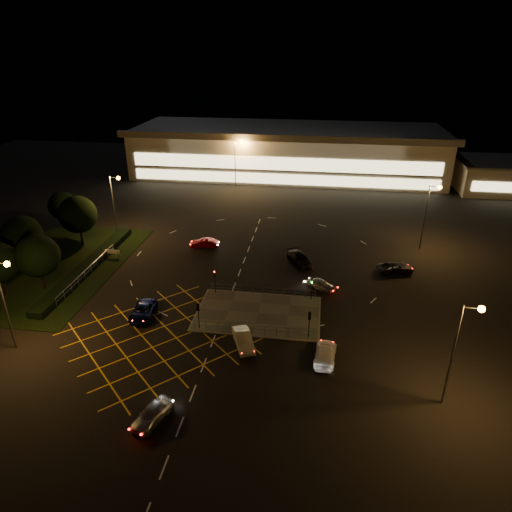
# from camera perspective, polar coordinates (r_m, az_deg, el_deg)

# --- Properties ---
(ground) EXTENTS (180.00, 180.00, 0.00)m
(ground) POSITION_cam_1_polar(r_m,az_deg,el_deg) (55.55, -1.50, -5.97)
(ground) COLOR black
(ground) RESTS_ON ground
(pedestrian_island) EXTENTS (14.00, 9.00, 0.12)m
(pedestrian_island) POSITION_cam_1_polar(r_m,az_deg,el_deg) (53.58, 0.27, -7.18)
(pedestrian_island) COLOR #4C4944
(pedestrian_island) RESTS_ON ground
(grass_verge) EXTENTS (18.00, 30.00, 0.08)m
(grass_verge) POSITION_cam_1_polar(r_m,az_deg,el_deg) (70.19, -23.78, -1.23)
(grass_verge) COLOR black
(grass_verge) RESTS_ON ground
(hedge) EXTENTS (2.00, 26.00, 1.00)m
(hedge) POSITION_cam_1_polar(r_m,az_deg,el_deg) (67.55, -20.22, -1.18)
(hedge) COLOR black
(hedge) RESTS_ON ground
(supermarket) EXTENTS (72.00, 26.50, 10.50)m
(supermarket) POSITION_cam_1_polar(r_m,az_deg,el_deg) (111.57, 3.92, 13.03)
(supermarket) COLOR beige
(supermarket) RESTS_ON ground
(retail_unit_a) EXTENTS (18.80, 14.80, 6.35)m
(retail_unit_a) POSITION_cam_1_polar(r_m,az_deg,el_deg) (110.62, 28.30, 8.88)
(retail_unit_a) COLOR beige
(retail_unit_a) RESTS_ON ground
(streetlight_sw) EXTENTS (1.78, 0.56, 10.03)m
(streetlight_sw) POSITION_cam_1_polar(r_m,az_deg,el_deg) (50.91, -28.85, -4.04)
(streetlight_sw) COLOR slate
(streetlight_sw) RESTS_ON ground
(streetlight_se) EXTENTS (1.78, 0.56, 10.03)m
(streetlight_se) POSITION_cam_1_polar(r_m,az_deg,el_deg) (41.45, 24.24, -9.71)
(streetlight_se) COLOR slate
(streetlight_se) RESTS_ON ground
(streetlight_nw) EXTENTS (1.78, 0.56, 10.03)m
(streetlight_nw) POSITION_cam_1_polar(r_m,az_deg,el_deg) (75.52, -17.22, 6.98)
(streetlight_nw) COLOR slate
(streetlight_nw) RESTS_ON ground
(streetlight_ne) EXTENTS (1.78, 0.56, 10.03)m
(streetlight_ne) POSITION_cam_1_polar(r_m,az_deg,el_deg) (72.24, 20.86, 5.64)
(streetlight_ne) COLOR slate
(streetlight_ne) RESTS_ON ground
(streetlight_far_left) EXTENTS (1.78, 0.56, 10.03)m
(streetlight_far_left) POSITION_cam_1_polar(r_m,az_deg,el_deg) (98.99, -2.39, 12.23)
(streetlight_far_left) COLOR slate
(streetlight_far_left) RESTS_ON ground
(streetlight_far_right) EXTENTS (1.78, 0.56, 10.03)m
(streetlight_far_right) POSITION_cam_1_polar(r_m,az_deg,el_deg) (101.77, 21.02, 10.98)
(streetlight_far_right) COLOR slate
(streetlight_far_right) RESTS_ON ground
(signal_sw) EXTENTS (0.28, 0.30, 3.15)m
(signal_sw) POSITION_cam_1_polar(r_m,az_deg,el_deg) (50.12, -7.23, -6.79)
(signal_sw) COLOR black
(signal_sw) RESTS_ON pedestrian_island
(signal_se) EXTENTS (0.28, 0.30, 3.15)m
(signal_se) POSITION_cam_1_polar(r_m,az_deg,el_deg) (48.61, 6.70, -7.87)
(signal_se) COLOR black
(signal_se) RESTS_ON pedestrian_island
(signal_nw) EXTENTS (0.28, 0.30, 3.15)m
(signal_nw) POSITION_cam_1_polar(r_m,az_deg,el_deg) (56.81, -5.17, -2.58)
(signal_nw) COLOR black
(signal_nw) RESTS_ON pedestrian_island
(signal_ne) EXTENTS (0.28, 0.30, 3.15)m
(signal_ne) POSITION_cam_1_polar(r_m,az_deg,el_deg) (55.48, 7.01, -3.40)
(signal_ne) COLOR black
(signal_ne) RESTS_ON pedestrian_island
(tree_b) EXTENTS (5.40, 5.40, 7.35)m
(tree_b) POSITION_cam_1_polar(r_m,az_deg,el_deg) (70.63, -27.20, 2.35)
(tree_b) COLOR black
(tree_b) RESTS_ON ground
(tree_c) EXTENTS (5.76, 5.76, 7.84)m
(tree_c) POSITION_cam_1_polar(r_m,az_deg,el_deg) (74.68, -21.40, 4.85)
(tree_c) COLOR black
(tree_c) RESTS_ON ground
(tree_d) EXTENTS (4.68, 4.68, 6.37)m
(tree_d) POSITION_cam_1_polar(r_m,az_deg,el_deg) (82.82, -23.03, 5.80)
(tree_d) COLOR black
(tree_d) RESTS_ON ground
(tree_e) EXTENTS (5.40, 5.40, 7.35)m
(tree_e) POSITION_cam_1_polar(r_m,az_deg,el_deg) (62.81, -25.64, 0.01)
(tree_e) COLOR black
(tree_e) RESTS_ON ground
(car_near_silver) EXTENTS (2.95, 4.56, 1.44)m
(car_near_silver) POSITION_cam_1_polar(r_m,az_deg,el_deg) (41.02, -12.91, -18.71)
(car_near_silver) COLOR silver
(car_near_silver) RESTS_ON ground
(car_queue_white) EXTENTS (3.18, 4.79, 1.49)m
(car_queue_white) POSITION_cam_1_polar(r_m,az_deg,el_deg) (48.11, -1.59, -10.41)
(car_queue_white) COLOR silver
(car_queue_white) RESTS_ON ground
(car_left_blue) EXTENTS (2.80, 5.28, 1.42)m
(car_left_blue) POSITION_cam_1_polar(r_m,az_deg,el_deg) (54.38, -13.94, -6.68)
(car_left_blue) COLOR #0B1344
(car_left_blue) RESTS_ON ground
(car_far_dkgrey) EXTENTS (4.52, 5.72, 1.55)m
(car_far_dkgrey) POSITION_cam_1_polar(r_m,az_deg,el_deg) (65.11, 5.47, -0.36)
(car_far_dkgrey) COLOR black
(car_far_dkgrey) RESTS_ON ground
(car_right_silver) EXTENTS (4.12, 3.26, 1.31)m
(car_right_silver) POSITION_cam_1_polar(r_m,az_deg,el_deg) (58.93, 8.12, -3.55)
(car_right_silver) COLOR #ADB0B5
(car_right_silver) RESTS_ON ground
(car_circ_red) EXTENTS (4.35, 1.90, 1.39)m
(car_circ_red) POSITION_cam_1_polar(r_m,az_deg,el_deg) (70.57, -6.45, 1.61)
(car_circ_red) COLOR maroon
(car_circ_red) RESTS_ON ground
(car_east_grey) EXTENTS (5.49, 3.71, 1.40)m
(car_east_grey) POSITION_cam_1_polar(r_m,az_deg,el_deg) (65.33, 17.05, -1.42)
(car_east_grey) COLOR black
(car_east_grey) RESTS_ON ground
(car_approach_white) EXTENTS (2.45, 5.17, 1.46)m
(car_approach_white) POSITION_cam_1_polar(r_m,az_deg,el_deg) (46.76, 8.66, -11.96)
(car_approach_white) COLOR silver
(car_approach_white) RESTS_ON ground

